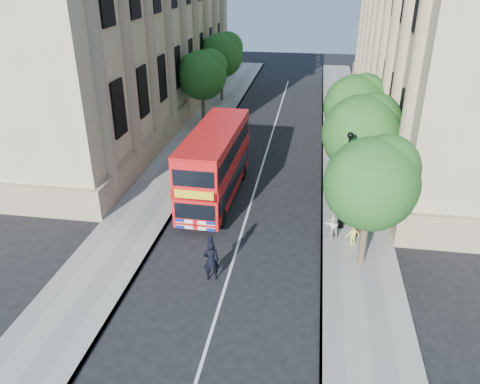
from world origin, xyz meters
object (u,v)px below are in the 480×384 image
at_px(lamp_post, 345,186).
at_px(double_decker_bus, 215,162).
at_px(woman_pedestrian, 331,223).
at_px(police_constable, 211,260).
at_px(box_van, 222,143).

relative_size(lamp_post, double_decker_bus, 0.58).
distance_m(lamp_post, woman_pedestrian, 1.99).
xyz_separation_m(double_decker_bus, police_constable, (1.41, -7.70, -1.32)).
height_order(double_decker_bus, box_van, double_decker_bus).
distance_m(double_decker_bus, woman_pedestrian, 7.59).
bearing_deg(box_van, woman_pedestrian, -53.35).
height_order(lamp_post, double_decker_bus, lamp_post).
bearing_deg(lamp_post, police_constable, -137.54).
relative_size(police_constable, woman_pedestrian, 1.07).
relative_size(lamp_post, woman_pedestrian, 2.90).
height_order(lamp_post, box_van, lamp_post).
xyz_separation_m(double_decker_bus, woman_pedestrian, (6.53, -3.66, -1.26)).
bearing_deg(police_constable, woman_pedestrian, -158.46).
bearing_deg(box_van, double_decker_bus, -83.25).
bearing_deg(double_decker_bus, woman_pedestrian, -27.80).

